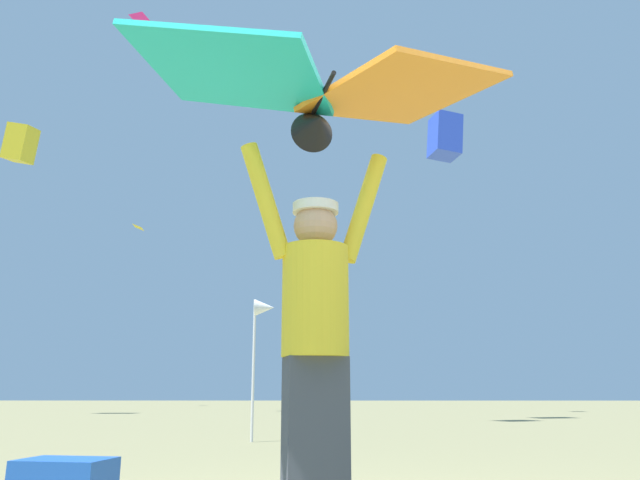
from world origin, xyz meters
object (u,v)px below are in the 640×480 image
(distant_kite_yellow_high_right, at_px, (139,227))
(distant_kite_white_low_right, at_px, (174,37))
(held_stunt_kite, at_px, (320,91))
(kite_flyer_person, at_px, (315,333))
(distant_kite_magenta_mid_left, at_px, (139,17))
(marker_flag, at_px, (263,317))
(distant_kite_blue_high_left, at_px, (445,137))
(distant_kite_magenta_overhead_distant, at_px, (450,80))
(distant_kite_yellow_mid_right, at_px, (21,144))

(distant_kite_yellow_high_right, xyz_separation_m, distant_kite_white_low_right, (2.51, -4.20, 9.74))
(held_stunt_kite, bearing_deg, kite_flyer_person, 104.29)
(kite_flyer_person, bearing_deg, distant_kite_yellow_high_right, 109.63)
(distant_kite_magenta_mid_left, height_order, marker_flag, distant_kite_magenta_mid_left)
(kite_flyer_person, xyz_separation_m, marker_flag, (-0.89, 5.70, 0.78))
(distant_kite_blue_high_left, distance_m, distant_kite_yellow_high_right, 23.12)
(distant_kite_magenta_overhead_distant, distance_m, distant_kite_white_low_right, 17.46)
(distant_kite_blue_high_left, bearing_deg, distant_kite_magenta_mid_left, 154.72)
(distant_kite_yellow_high_right, xyz_separation_m, marker_flag, (10.12, -25.18, -8.36))
(distant_kite_yellow_high_right, xyz_separation_m, distant_kite_magenta_mid_left, (3.59, -12.87, 5.06))
(marker_flag, bearing_deg, distant_kite_magenta_mid_left, 117.95)
(distant_kite_white_low_right, bearing_deg, distant_kite_yellow_mid_right, -102.14)
(distant_kite_white_low_right, height_order, distant_kite_magenta_mid_left, distant_kite_white_low_right)
(held_stunt_kite, distance_m, distant_kite_yellow_high_right, 33.80)
(distant_kite_blue_high_left, relative_size, distant_kite_white_low_right, 0.61)
(held_stunt_kite, xyz_separation_m, marker_flag, (-0.91, 5.79, -0.51))
(held_stunt_kite, distance_m, distant_kite_magenta_overhead_distant, 21.32)
(distant_kite_white_low_right, bearing_deg, distant_kite_magenta_mid_left, -82.88)
(distant_kite_yellow_high_right, height_order, distant_kite_magenta_mid_left, distant_kite_magenta_mid_left)
(held_stunt_kite, height_order, distant_kite_yellow_high_right, distant_kite_yellow_high_right)
(held_stunt_kite, bearing_deg, distant_kite_white_low_right, 107.67)
(distant_kite_magenta_overhead_distant, height_order, distant_kite_yellow_mid_right, distant_kite_magenta_overhead_distant)
(distant_kite_magenta_overhead_distant, height_order, distant_kite_white_low_right, distant_kite_white_low_right)
(distant_kite_blue_high_left, relative_size, distant_kite_yellow_mid_right, 0.85)
(held_stunt_kite, xyz_separation_m, distant_kite_magenta_overhead_distant, (4.70, 18.18, 10.10))
(distant_kite_blue_high_left, distance_m, marker_flag, 10.29)
(held_stunt_kite, distance_m, marker_flag, 5.88)
(kite_flyer_person, height_order, held_stunt_kite, held_stunt_kite)
(kite_flyer_person, relative_size, distant_kite_blue_high_left, 1.52)
(held_stunt_kite, height_order, distant_kite_magenta_mid_left, distant_kite_magenta_mid_left)
(distant_kite_yellow_high_right, relative_size, distant_kite_magenta_mid_left, 1.06)
(distant_kite_magenta_overhead_distant, relative_size, distant_kite_white_low_right, 0.41)
(distant_kite_yellow_mid_right, relative_size, marker_flag, 0.75)
(held_stunt_kite, height_order, marker_flag, held_stunt_kite)
(held_stunt_kite, distance_m, distant_kite_yellow_mid_right, 20.92)
(kite_flyer_person, bearing_deg, held_stunt_kite, -75.71)
(distant_kite_blue_high_left, height_order, marker_flag, distant_kite_blue_high_left)
(held_stunt_kite, relative_size, distant_kite_yellow_high_right, 2.31)
(distant_kite_magenta_overhead_distant, bearing_deg, distant_kite_yellow_mid_right, -174.15)
(kite_flyer_person, xyz_separation_m, distant_kite_blue_high_left, (3.35, 12.92, 6.76))
(distant_kite_magenta_overhead_distant, distance_m, distant_kite_yellow_mid_right, 15.83)
(held_stunt_kite, bearing_deg, distant_kite_yellow_high_right, 109.62)
(kite_flyer_person, xyz_separation_m, distant_kite_white_low_right, (-8.50, 26.68, 18.88))
(marker_flag, bearing_deg, distant_kite_magenta_overhead_distant, 65.62)
(distant_kite_yellow_high_right, bearing_deg, held_stunt_kite, -70.38)
(distant_kite_white_low_right, bearing_deg, distant_kite_blue_high_left, -49.23)
(distant_kite_yellow_high_right, xyz_separation_m, distant_kite_yellow_mid_right, (0.32, -14.37, -0.96))
(distant_kite_white_low_right, xyz_separation_m, marker_flag, (7.61, -20.98, -18.10))
(distant_kite_yellow_high_right, distance_m, distant_kite_white_low_right, 10.90)
(distant_kite_yellow_mid_right, height_order, marker_flag, distant_kite_yellow_mid_right)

